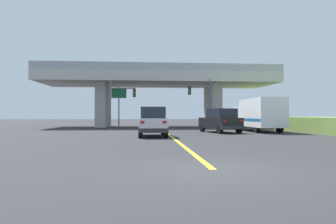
% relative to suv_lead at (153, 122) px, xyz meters
% --- Properties ---
extents(ground, '(160.00, 160.00, 0.00)m').
position_rel_suv_lead_xyz_m(ground, '(1.27, 17.56, -1.01)').
color(ground, '#2B2B2D').
extents(overpass_bridge, '(29.30, 8.70, 7.55)m').
position_rel_suv_lead_xyz_m(overpass_bridge, '(1.27, 17.56, 4.46)').
color(overpass_bridge, '#B7B5AD').
rests_on(overpass_bridge, ground).
extents(lane_divider_stripe, '(0.20, 27.13, 0.01)m').
position_rel_suv_lead_xyz_m(lane_divider_stripe, '(1.27, 0.98, -1.01)').
color(lane_divider_stripe, yellow).
rests_on(lane_divider_stripe, ground).
extents(suv_lead, '(1.90, 4.33, 2.02)m').
position_rel_suv_lead_xyz_m(suv_lead, '(0.00, 0.00, 0.00)').
color(suv_lead, silver).
rests_on(suv_lead, ground).
extents(suv_crossing, '(2.98, 4.71, 2.02)m').
position_rel_suv_lead_xyz_m(suv_crossing, '(5.85, 4.15, 0.00)').
color(suv_crossing, black).
rests_on(suv_crossing, ground).
extents(box_truck, '(2.33, 7.33, 2.93)m').
position_rel_suv_lead_xyz_m(box_truck, '(9.73, 5.51, 0.55)').
color(box_truck, silver).
rests_on(box_truck, ground).
extents(traffic_signal_nearside, '(2.62, 0.36, 5.56)m').
position_rel_suv_lead_xyz_m(traffic_signal_nearside, '(6.01, 12.23, 2.43)').
color(traffic_signal_nearside, '#56595E').
rests_on(traffic_signal_nearside, ground).
extents(traffic_signal_farside, '(2.89, 0.36, 5.34)m').
position_rel_suv_lead_xyz_m(traffic_signal_farside, '(-3.35, 12.28, 2.28)').
color(traffic_signal_farside, '#56595E').
rests_on(traffic_signal_farside, ground).
extents(highway_sign, '(1.85, 0.17, 4.95)m').
position_rel_suv_lead_xyz_m(highway_sign, '(-3.69, 15.94, 2.69)').
color(highway_sign, '#56595E').
rests_on(highway_sign, ground).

